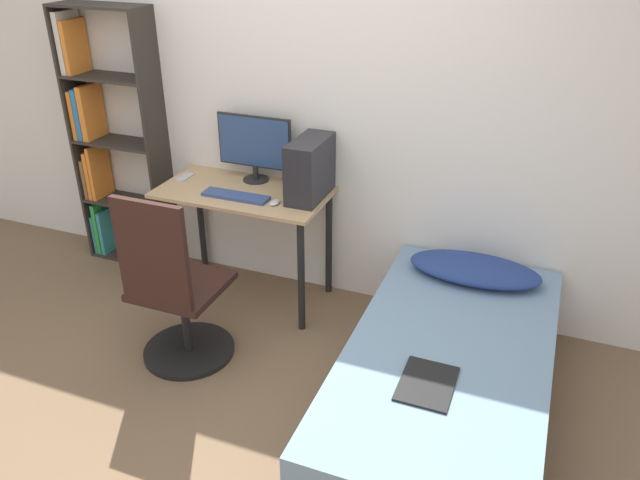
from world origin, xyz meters
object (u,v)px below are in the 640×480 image
(keyboard, at_px, (236,196))
(pc_tower, at_px, (310,169))
(bed, at_px, (446,382))
(office_chair, at_px, (176,300))
(bookshelf, at_px, (106,142))
(monitor, at_px, (254,145))

(keyboard, bearing_deg, pc_tower, 23.06)
(bed, distance_m, pc_tower, 1.48)
(office_chair, distance_m, bed, 1.52)
(bed, bearing_deg, bookshelf, 162.33)
(bed, xyz_separation_m, pc_tower, (-1.04, 0.74, 0.73))
(bookshelf, distance_m, monitor, 1.16)
(bookshelf, xyz_separation_m, keyboard, (1.17, -0.27, -0.12))
(monitor, relative_size, pc_tower, 1.28)
(monitor, bearing_deg, office_chair, -92.01)
(keyboard, distance_m, pc_tower, 0.49)
(office_chair, bearing_deg, keyboard, 86.11)
(bookshelf, bearing_deg, office_chair, -39.78)
(bed, bearing_deg, pc_tower, 144.41)
(bed, bearing_deg, office_chair, -176.30)
(keyboard, bearing_deg, office_chair, -93.89)
(monitor, height_order, keyboard, monitor)
(bed, relative_size, pc_tower, 4.83)
(bookshelf, height_order, office_chair, bookshelf)
(bookshelf, relative_size, pc_tower, 4.54)
(bed, bearing_deg, monitor, 149.56)
(office_chair, relative_size, bed, 0.56)
(office_chair, bearing_deg, pc_tower, 61.03)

